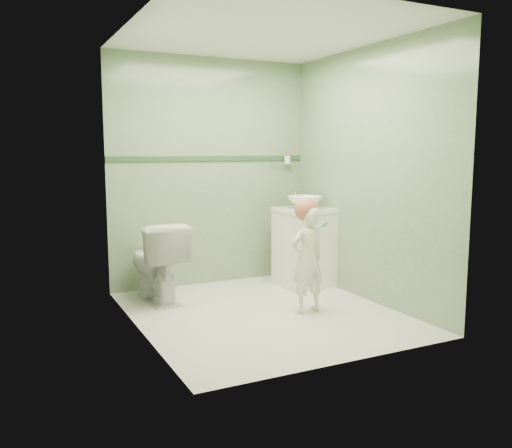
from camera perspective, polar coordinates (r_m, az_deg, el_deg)
ground at (r=4.82m, az=0.80°, el=-9.44°), size 2.50×2.50×0.00m
room_shell at (r=4.61m, az=0.83°, el=4.95°), size 2.50×2.54×2.40m
trim_stripe at (r=5.74m, az=-4.84°, el=6.98°), size 2.20×0.02×0.05m
vanity at (r=5.72m, az=5.13°, el=-2.60°), size 0.52×0.50×0.80m
counter at (r=5.66m, az=5.18°, el=1.49°), size 0.54×0.52×0.04m
basin at (r=5.65m, az=5.19°, el=2.34°), size 0.37×0.37×0.13m
faucet at (r=5.80m, az=4.24°, el=3.28°), size 0.03×0.13×0.18m
cup_holder at (r=6.07m, az=3.28°, el=6.84°), size 0.26×0.07×0.21m
toilet at (r=5.19m, az=-10.58°, el=-3.95°), size 0.49×0.79×0.77m
toddler at (r=4.76m, az=5.49°, el=-3.78°), size 0.37×0.27×0.95m
hair_cap at (r=4.71m, az=5.40°, el=1.54°), size 0.21×0.21×0.21m
teal_toothbrush at (r=4.66m, az=7.20°, el=-0.05°), size 0.11×0.14×0.08m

